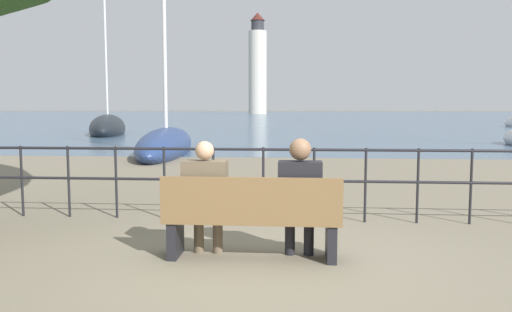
# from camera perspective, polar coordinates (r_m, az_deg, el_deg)

# --- Properties ---
(ground_plane) EXTENTS (1000.00, 1000.00, 0.00)m
(ground_plane) POSITION_cam_1_polar(r_m,az_deg,el_deg) (5.46, -0.43, -11.54)
(ground_plane) COLOR #7A705B
(harbor_water) EXTENTS (600.00, 300.00, 0.01)m
(harbor_water) POSITION_cam_1_polar(r_m,az_deg,el_deg) (166.13, 4.45, 4.91)
(harbor_water) COLOR #47607A
(harbor_water) RESTS_ON ground_plane
(park_bench) EXTENTS (1.87, 0.45, 0.90)m
(park_bench) POSITION_cam_1_polar(r_m,az_deg,el_deg) (5.29, -0.49, -7.23)
(park_bench) COLOR brown
(park_bench) RESTS_ON ground_plane
(seated_person_left) EXTENTS (0.47, 0.35, 1.25)m
(seated_person_left) POSITION_cam_1_polar(r_m,az_deg,el_deg) (5.38, -5.79, -4.30)
(seated_person_left) COLOR brown
(seated_person_left) RESTS_ON ground_plane
(seated_person_right) EXTENTS (0.46, 0.35, 1.29)m
(seated_person_right) POSITION_cam_1_polar(r_m,az_deg,el_deg) (5.29, 5.03, -4.23)
(seated_person_right) COLOR black
(seated_person_right) RESTS_ON ground_plane
(promenade_railing) EXTENTS (15.81, 0.04, 1.05)m
(promenade_railing) POSITION_cam_1_polar(r_m,az_deg,el_deg) (7.08, 0.84, -1.87)
(promenade_railing) COLOR black
(promenade_railing) RESTS_ON ground_plane
(sailboat_4) EXTENTS (4.40, 8.59, 8.81)m
(sailboat_4) POSITION_cam_1_polar(r_m,az_deg,el_deg) (32.33, -16.57, 3.07)
(sailboat_4) COLOR black
(sailboat_4) RESTS_ON ground_plane
(sailboat_5) EXTENTS (2.93, 9.12, 8.33)m
(sailboat_5) POSITION_cam_1_polar(r_m,az_deg,el_deg) (18.49, -10.22, 1.31)
(sailboat_5) COLOR navy
(sailboat_5) RESTS_ON ground_plane
(harbor_lighthouse) EXTENTS (5.14, 5.14, 28.34)m
(harbor_lighthouse) POSITION_cam_1_polar(r_m,az_deg,el_deg) (143.25, 0.18, 10.11)
(harbor_lighthouse) COLOR beige
(harbor_lighthouse) RESTS_ON ground_plane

